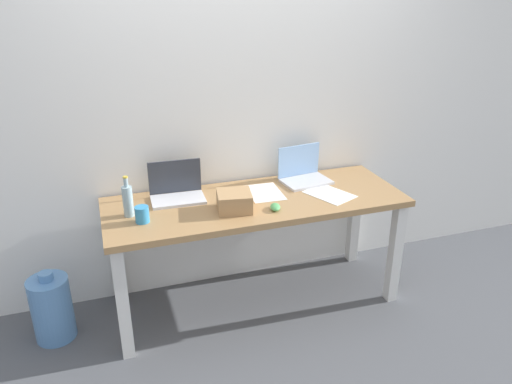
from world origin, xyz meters
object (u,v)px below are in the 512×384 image
(beer_bottle, at_px, (128,200))
(coffee_mug, at_px, (142,214))
(desk, at_px, (256,214))
(laptop_left, at_px, (177,191))
(water_cooler_jug, at_px, (52,308))
(laptop_right, at_px, (304,174))
(cardboard_box, at_px, (234,201))
(computer_mouse, at_px, (275,207))

(beer_bottle, relative_size, coffee_mug, 2.60)
(desk, relative_size, beer_bottle, 7.62)
(laptop_left, distance_m, water_cooler_jug, 1.03)
(desk, relative_size, laptop_right, 5.50)
(water_cooler_jug, bearing_deg, laptop_left, 9.21)
(laptop_right, height_order, coffee_mug, laptop_right)
(desk, distance_m, cardboard_box, 0.26)
(desk, xyz_separation_m, coffee_mug, (-0.71, -0.09, 0.15))
(computer_mouse, xyz_separation_m, cardboard_box, (-0.23, 0.08, 0.04))
(laptop_left, relative_size, water_cooler_jug, 0.74)
(computer_mouse, xyz_separation_m, water_cooler_jug, (-1.35, 0.21, -0.57))
(beer_bottle, bearing_deg, coffee_mug, -59.07)
(laptop_right, distance_m, beer_bottle, 1.20)
(beer_bottle, relative_size, cardboard_box, 1.23)
(laptop_left, relative_size, computer_mouse, 3.38)
(coffee_mug, bearing_deg, water_cooler_jug, 167.51)
(laptop_left, height_order, cardboard_box, laptop_left)
(computer_mouse, bearing_deg, coffee_mug, -169.58)
(desk, xyz_separation_m, water_cooler_jug, (-1.29, 0.03, -0.45))
(desk, height_order, water_cooler_jug, desk)
(desk, distance_m, laptop_left, 0.52)
(computer_mouse, relative_size, water_cooler_jug, 0.22)
(coffee_mug, bearing_deg, cardboard_box, -0.98)
(computer_mouse, xyz_separation_m, coffee_mug, (-0.77, 0.09, 0.03))
(laptop_left, xyz_separation_m, coffee_mug, (-0.25, -0.26, -0.01))
(cardboard_box, bearing_deg, coffee_mug, 179.02)
(laptop_right, height_order, beer_bottle, beer_bottle)
(laptop_left, xyz_separation_m, laptop_right, (0.87, 0.02, -0.00))
(desk, height_order, cardboard_box, cardboard_box)
(desk, distance_m, coffee_mug, 0.73)
(laptop_left, relative_size, cardboard_box, 1.69)
(beer_bottle, relative_size, water_cooler_jug, 0.54)
(beer_bottle, relative_size, computer_mouse, 2.47)
(beer_bottle, height_order, water_cooler_jug, beer_bottle)
(computer_mouse, distance_m, cardboard_box, 0.25)
(laptop_left, xyz_separation_m, computer_mouse, (0.53, -0.35, -0.04))
(computer_mouse, bearing_deg, cardboard_box, 178.66)
(desk, bearing_deg, laptop_left, 160.44)
(computer_mouse, distance_m, coffee_mug, 0.78)
(beer_bottle, distance_m, computer_mouse, 0.86)
(desk, bearing_deg, water_cooler_jug, 178.53)
(water_cooler_jug, bearing_deg, desk, -1.47)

